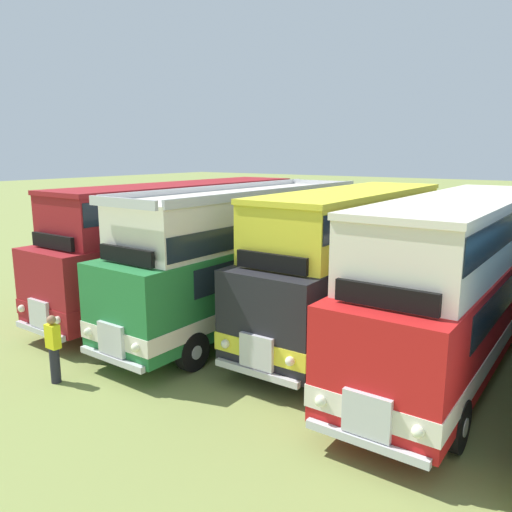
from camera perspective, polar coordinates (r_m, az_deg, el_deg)
The scene contains 5 objects.
bus_first_in_row at distance 18.91m, azimuth -8.23°, elevation 1.99°, with size 2.72×11.59×4.49m.
bus_second_in_row at distance 16.58m, azimuth -0.89°, elevation 0.36°, with size 2.71×11.09×4.52m.
bus_third_in_row at distance 15.60m, azimuth 10.56°, elevation -0.17°, with size 2.67×9.83×4.49m.
bus_fourth_in_row at distance 14.16m, azimuth 21.87°, elevation -1.97°, with size 2.64×11.38×4.49m.
marshal_person at distance 13.52m, azimuth -21.81°, elevation -9.63°, with size 0.36×0.24×1.73m.
Camera 1 is at (-0.19, -13.40, 5.59)m, focal length 35.55 mm.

